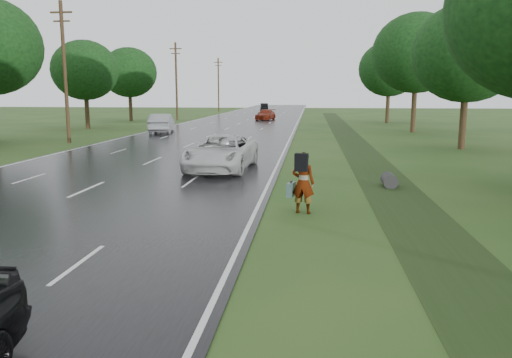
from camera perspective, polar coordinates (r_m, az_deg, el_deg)
The scene contains 18 objects.
road at distance 55.50m, azimuth -2.45°, elevation 6.12°, with size 14.00×180.00×0.04m, color black.
edge_stripe_east at distance 54.88m, azimuth 4.57°, elevation 6.08°, with size 0.12×180.00×0.01m, color silver.
edge_stripe_west at distance 56.91m, azimuth -9.22°, elevation 6.12°, with size 0.12×180.00×0.01m, color silver.
center_line at distance 55.49m, azimuth -2.45°, elevation 6.14°, with size 0.12×180.00×0.01m, color silver.
drainage_ditch at distance 28.84m, azimuth 12.41°, elevation 2.42°, with size 2.20×120.00×0.56m.
utility_pole_mid at distance 38.97m, azimuth -21.02°, elevation 11.50°, with size 1.60×0.26×10.00m.
utility_pole_far at distance 67.10m, azimuth -9.09°, elevation 11.08°, with size 1.60×0.26×10.00m.
utility_pole_distant at distance 96.37m, azimuth -4.31°, elevation 10.78°, with size 1.60×0.26×10.00m.
tree_east_c at distance 35.21m, azimuth 23.06°, elevation 13.14°, with size 7.00×7.00×9.29m.
tree_east_d at distance 48.77m, azimuth 17.89°, elevation 13.53°, with size 8.00×8.00×10.76m.
tree_east_f at distance 62.46m, azimuth 14.99°, elevation 12.05°, with size 7.20×7.20×9.62m.
tree_west_d at distance 53.77m, azimuth -18.99°, elevation 11.67°, with size 6.60×6.60×8.80m.
tree_west_f at distance 66.93m, azimuth -14.30°, elevation 11.71°, with size 7.00×7.00×9.29m.
pedestrian at distance 15.24m, azimuth 5.31°, elevation -0.33°, with size 0.90×0.88×1.89m.
white_pickup at distance 23.69m, azimuth -3.99°, elevation 3.06°, with size 2.73×5.91×1.64m, color silver.
silver_sedan at distance 46.06m, azimuth -10.72°, elevation 6.27°, with size 1.81×5.19×1.71m, color gray.
far_car_red at distance 66.52m, azimuth 1.10°, elevation 7.36°, with size 1.92×4.72×1.37m, color maroon.
far_car_dark at distance 102.77m, azimuth 0.91°, elevation 8.27°, with size 1.49×4.27×1.41m, color black.
Camera 1 is at (8.41, -9.73, 3.67)m, focal length 35.00 mm.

